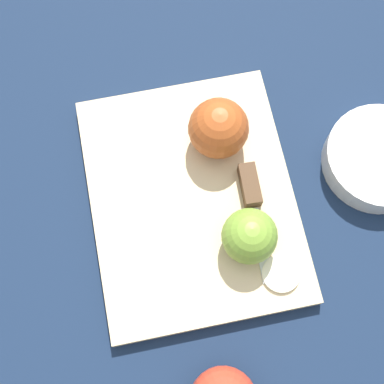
# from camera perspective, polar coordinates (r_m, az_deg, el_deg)

# --- Properties ---
(ground_plane) EXTENTS (4.00, 4.00, 0.00)m
(ground_plane) POSITION_cam_1_polar(r_m,az_deg,el_deg) (0.73, 0.00, -0.97)
(ground_plane) COLOR #14233D
(cutting_board) EXTENTS (0.35, 0.28, 0.02)m
(cutting_board) POSITION_cam_1_polar(r_m,az_deg,el_deg) (0.72, 0.00, -0.74)
(cutting_board) COLOR #D1B789
(cutting_board) RESTS_ON ground_plane
(apple_half_left) EXTENTS (0.08, 0.08, 0.08)m
(apple_half_left) POSITION_cam_1_polar(r_m,az_deg,el_deg) (0.71, 2.83, 6.81)
(apple_half_left) COLOR #AD4C1E
(apple_half_left) RESTS_ON cutting_board
(apple_half_right) EXTENTS (0.07, 0.07, 0.07)m
(apple_half_right) POSITION_cam_1_polar(r_m,az_deg,el_deg) (0.67, 6.14, -4.68)
(apple_half_right) COLOR olive
(apple_half_right) RESTS_ON cutting_board
(knife) EXTENTS (0.16, 0.02, 0.02)m
(knife) POSITION_cam_1_polar(r_m,az_deg,el_deg) (0.71, 6.34, -0.17)
(knife) COLOR silver
(knife) RESTS_ON cutting_board
(apple_slice) EXTENTS (0.05, 0.05, 0.01)m
(apple_slice) POSITION_cam_1_polar(r_m,az_deg,el_deg) (0.70, 9.46, -8.59)
(apple_slice) COLOR beige
(apple_slice) RESTS_ON cutting_board
(bowl) EXTENTS (0.15, 0.15, 0.04)m
(bowl) POSITION_cam_1_polar(r_m,az_deg,el_deg) (0.77, 19.33, 3.45)
(bowl) COLOR silver
(bowl) RESTS_ON ground_plane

